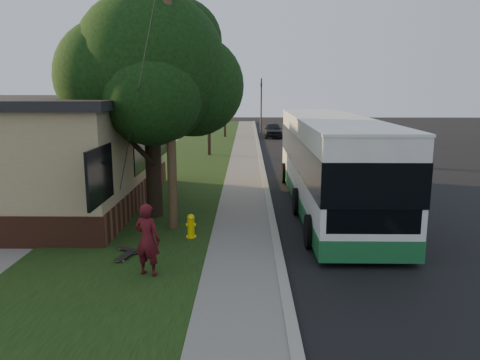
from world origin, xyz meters
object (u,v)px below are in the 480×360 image
at_px(skateboarder, 147,239).
at_px(skateboard_main, 126,256).
at_px(bare_tree_far, 225,116).
at_px(traffic_signal, 261,102).
at_px(bare_tree_near, 209,124).
at_px(utility_pole, 169,87).
at_px(dumpster, 77,181).
at_px(distant_car, 273,130).
at_px(fire_hydrant, 191,226).
at_px(leafy_tree, 152,71).
at_px(transit_bus, 330,160).
at_px(skateboard_spare, 129,250).

height_order(skateboarder, skateboard_main, skateboarder).
distance_m(bare_tree_far, skateboard_main, 31.88).
bearing_deg(traffic_signal, bare_tree_near, -104.04).
relative_size(utility_pole, skateboard_main, 10.07).
bearing_deg(utility_pole, bare_tree_near, 90.66).
xyz_separation_m(utility_pole, dumpster, (-4.87, 4.76, -3.97)).
distance_m(traffic_signal, dumpster, 29.65).
distance_m(utility_pole, distant_car, 29.76).
bearing_deg(fire_hydrant, skateboarder, -103.44).
relative_size(bare_tree_far, dumpster, 2.38).
bearing_deg(dumpster, leafy_tree, -37.78).
bearing_deg(skateboarder, fire_hydrant, -85.46).
bearing_deg(utility_pole, leafy_tree, 117.60).
xyz_separation_m(transit_bus, skateboard_spare, (-6.53, -5.33, -1.74)).
relative_size(traffic_signal, skateboarder, 3.04).
xyz_separation_m(skateboard_main, distant_car, (5.66, 31.90, 0.57)).
bearing_deg(bare_tree_near, skateboarder, -89.46).
bearing_deg(leafy_tree, skateboard_main, -89.86).
height_order(utility_pole, bare_tree_far, utility_pole).
bearing_deg(dumpster, distant_car, 68.32).
xyz_separation_m(leafy_tree, bare_tree_far, (1.17, 27.35, -3.16)).
relative_size(transit_bus, skateboard_spare, 16.03).
relative_size(leafy_tree, skateboard_main, 8.66).
relative_size(skateboard_spare, distant_car, 0.20).
bearing_deg(fire_hydrant, leafy_tree, 120.67).
distance_m(utility_pole, skateboard_spare, 5.14).
relative_size(utility_pole, bare_tree_far, 2.25).
height_order(bare_tree_far, traffic_signal, traffic_signal).
height_order(bare_tree_near, skateboarder, bare_tree_near).
bearing_deg(distant_car, fire_hydrant, -97.62).
xyz_separation_m(skateboard_spare, dumpster, (-3.97, 7.07, 0.53)).
height_order(skateboarder, skateboard_spare, skateboarder).
relative_size(bare_tree_far, traffic_signal, 0.73).
distance_m(bare_tree_near, traffic_signal, 16.52).
xyz_separation_m(transit_bus, dumpster, (-10.50, 1.73, -1.21)).
height_order(bare_tree_near, skateboard_spare, bare_tree_near).
bearing_deg(skateboard_spare, utility_pole, 68.54).
distance_m(utility_pole, skateboard_main, 5.37).
bearing_deg(bare_tree_far, skateboarder, -90.53).
height_order(skateboard_main, skateboard_spare, skateboard_main).
xyz_separation_m(fire_hydrant, bare_tree_far, (-0.40, 30.00, 1.57)).
bearing_deg(transit_bus, skateboard_spare, -140.78).
bearing_deg(bare_tree_near, leafy_tree, -92.50).
bearing_deg(skateboard_main, skateboard_spare, 96.17).
distance_m(traffic_signal, transit_bus, 30.06).
xyz_separation_m(leafy_tree, skateboarder, (0.87, -5.59, -4.19)).
bearing_deg(leafy_tree, distant_car, 78.33).
distance_m(utility_pole, dumpster, 7.89).
relative_size(bare_tree_far, transit_bus, 0.31).
height_order(bare_tree_near, transit_bus, bare_tree_near).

